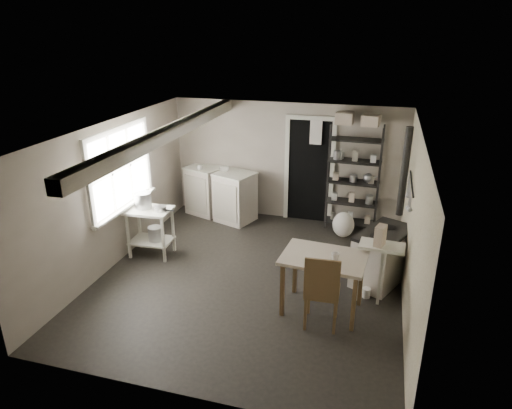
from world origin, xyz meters
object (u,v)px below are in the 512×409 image
(shelf_rack, at_px, (353,181))
(chair, at_px, (322,291))
(work_table, at_px, (322,286))
(base_cabinets, at_px, (220,195))
(flour_sack, at_px, (343,225))
(stockpot, at_px, (143,201))
(prep_table, at_px, (151,233))
(stove, at_px, (382,254))

(shelf_rack, height_order, chair, shelf_rack)
(chair, bearing_deg, work_table, 94.46)
(base_cabinets, xyz_separation_m, flour_sack, (2.49, -0.31, -0.22))
(shelf_rack, height_order, flour_sack, shelf_rack)
(base_cabinets, bearing_deg, stockpot, -90.56)
(base_cabinets, relative_size, flour_sack, 3.13)
(prep_table, relative_size, flour_sack, 1.73)
(chair, height_order, flour_sack, chair)
(base_cabinets, bearing_deg, chair, -31.56)
(chair, relative_size, flour_sack, 2.20)
(flour_sack, bearing_deg, stove, -63.24)
(stockpot, bearing_deg, base_cabinets, 70.12)
(stockpot, distance_m, flour_sack, 3.57)
(stockpot, height_order, work_table, stockpot)
(stockpot, bearing_deg, flour_sack, 25.86)
(prep_table, relative_size, base_cabinets, 0.55)
(flour_sack, bearing_deg, shelf_rack, 78.56)
(work_table, bearing_deg, stockpot, 163.89)
(prep_table, height_order, flour_sack, prep_table)
(prep_table, height_order, base_cabinets, base_cabinets)
(prep_table, distance_m, shelf_rack, 3.76)
(work_table, bearing_deg, prep_table, 164.10)
(base_cabinets, distance_m, chair, 3.92)
(prep_table, distance_m, stockpot, 0.55)
(stockpot, bearing_deg, shelf_rack, 31.24)
(shelf_rack, xyz_separation_m, chair, (-0.10, -3.17, -0.46))
(stockpot, bearing_deg, stove, 1.99)
(stove, xyz_separation_m, flour_sack, (-0.70, 1.39, -0.20))
(prep_table, height_order, stockpot, stockpot)
(prep_table, relative_size, work_table, 0.76)
(stove, distance_m, chair, 1.52)
(shelf_rack, bearing_deg, stockpot, -146.82)
(base_cabinets, height_order, stove, base_cabinets)
(prep_table, distance_m, flour_sack, 3.43)
(flour_sack, bearing_deg, base_cabinets, 172.83)
(shelf_rack, distance_m, flour_sack, 0.84)
(chair, xyz_separation_m, flour_sack, (0.01, 2.73, -0.24))
(prep_table, height_order, shelf_rack, shelf_rack)
(prep_table, bearing_deg, stockpot, 158.53)
(work_table, relative_size, chair, 1.04)
(base_cabinets, relative_size, shelf_rack, 0.75)
(shelf_rack, height_order, work_table, shelf_rack)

